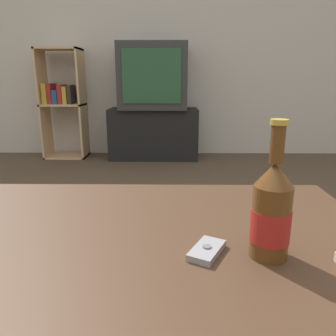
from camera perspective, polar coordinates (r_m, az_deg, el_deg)
The scene contains 7 objects.
back_wall at distance 3.72m, azimuth -0.60°, elevation 22.63°, with size 8.00×0.05×2.60m.
coffee_table at distance 0.79m, azimuth -5.61°, elevation -16.32°, with size 1.13×0.75×0.49m.
tv_stand at distance 3.49m, azimuth -2.51°, elevation 5.99°, with size 0.92×0.37×0.52m.
television at distance 3.44m, azimuth -2.63°, elevation 15.64°, with size 0.68×0.48×0.64m.
bookshelf at distance 3.67m, azimuth -18.01°, elevation 11.00°, with size 0.43×0.30×1.12m.
beer_bottle at distance 0.67m, azimuth 17.55°, elevation -7.37°, with size 0.08×0.08×0.27m.
cell_phone at distance 0.69m, azimuth 6.77°, elevation -14.05°, with size 0.09×0.11×0.02m.
Camera 1 is at (0.08, -0.67, 0.83)m, focal length 35.00 mm.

